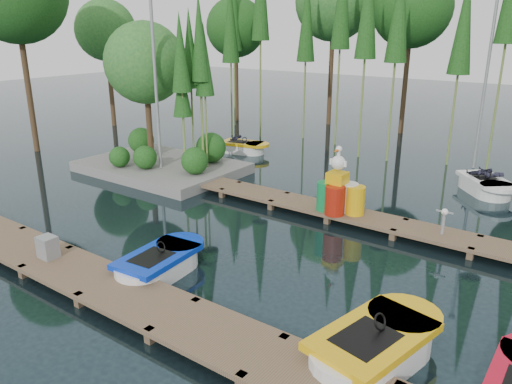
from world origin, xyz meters
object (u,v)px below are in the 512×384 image
Objects in this scene: drum_cluster at (337,193)px; yellow_barrel at (355,200)px; boat_blue at (159,264)px; island at (157,91)px; boat_yellow_far at (243,147)px; utility_cabinet at (48,247)px.

yellow_barrel is at bearing 15.90° from drum_cluster.
boat_blue is at bearing -108.07° from drum_cluster.
island is at bearing 130.86° from boat_blue.
boat_yellow_far reaches higher than utility_cabinet.
utility_cabinet is at bearing -66.40° from boat_yellow_far.
utility_cabinet is at bearing -121.19° from drum_cluster.
boat_yellow_far is at bearing 105.31° from utility_cabinet.
boat_blue is 2.74m from utility_cabinet.
boat_blue is 1.33× the size of drum_cluster.
drum_cluster is (1.79, 5.48, 0.64)m from boat_blue.
drum_cluster reaches higher than boat_yellow_far.
island reaches higher than utility_cabinet.
island reaches higher than boat_yellow_far.
yellow_barrel is (2.33, 5.64, 0.47)m from boat_blue.
boat_blue is (6.62, -6.43, -2.93)m from island.
drum_cluster is (7.42, -5.10, 0.63)m from boat_yellow_far.
utility_cabinet is (3.27, -11.95, 0.31)m from boat_yellow_far.
yellow_barrel is (8.95, -0.79, -2.46)m from island.
yellow_barrel is (7.96, -4.95, 0.47)m from boat_yellow_far.
boat_yellow_far is 1.28× the size of drum_cluster.
utility_cabinet reaches higher than boat_blue.
boat_blue is at bearing 30.06° from utility_cabinet.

